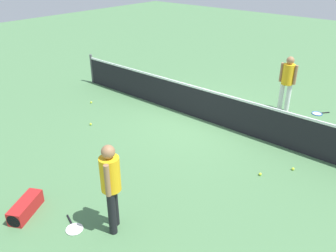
{
  "coord_description": "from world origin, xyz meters",
  "views": [
    {
      "loc": [
        5.33,
        -7.73,
        4.42
      ],
      "look_at": [
        0.76,
        -2.36,
        0.9
      ],
      "focal_mm": 37.17,
      "sensor_mm": 36.0,
      "label": 1
    }
  ],
  "objects_px": {
    "tennis_racket_far_player": "(318,113)",
    "tennis_ball_baseline": "(91,124)",
    "tennis_ball_stray_left": "(91,102)",
    "equipment_bag": "(25,209)",
    "player_near_side": "(111,182)",
    "tennis_ball_stray_right": "(260,174)",
    "tennis_racket_near_player": "(74,228)",
    "tennis_ball_midcourt": "(113,205)",
    "player_far_side": "(287,79)",
    "tennis_ball_by_net": "(120,186)",
    "tennis_ball_near_player": "(293,169)"
  },
  "relations": [
    {
      "from": "tennis_ball_stray_left",
      "to": "tennis_racket_far_player",
      "type": "bearing_deg",
      "value": 33.73
    },
    {
      "from": "player_far_side",
      "to": "tennis_ball_near_player",
      "type": "height_order",
      "value": "player_far_side"
    },
    {
      "from": "tennis_ball_baseline",
      "to": "tennis_ball_midcourt",
      "type": "bearing_deg",
      "value": -31.74
    },
    {
      "from": "tennis_ball_midcourt",
      "to": "tennis_ball_baseline",
      "type": "xyz_separation_m",
      "value": [
        -3.17,
        1.96,
        0.0
      ]
    },
    {
      "from": "tennis_ball_baseline",
      "to": "tennis_ball_stray_right",
      "type": "height_order",
      "value": "same"
    },
    {
      "from": "player_far_side",
      "to": "tennis_ball_by_net",
      "type": "bearing_deg",
      "value": -98.33
    },
    {
      "from": "player_near_side",
      "to": "tennis_ball_stray_left",
      "type": "distance_m",
      "value": 6.05
    },
    {
      "from": "tennis_ball_stray_right",
      "to": "tennis_ball_near_player",
      "type": "bearing_deg",
      "value": 55.04
    },
    {
      "from": "player_far_side",
      "to": "tennis_ball_stray_right",
      "type": "xyz_separation_m",
      "value": [
        1.15,
        -3.76,
        -0.98
      ]
    },
    {
      "from": "player_far_side",
      "to": "tennis_racket_far_player",
      "type": "distance_m",
      "value": 1.44
    },
    {
      "from": "tennis_ball_by_net",
      "to": "tennis_ball_stray_right",
      "type": "height_order",
      "value": "same"
    },
    {
      "from": "player_near_side",
      "to": "player_far_side",
      "type": "bearing_deg",
      "value": 89.4
    },
    {
      "from": "player_near_side",
      "to": "tennis_racket_far_player",
      "type": "bearing_deg",
      "value": 82.03
    },
    {
      "from": "tennis_ball_midcourt",
      "to": "equipment_bag",
      "type": "height_order",
      "value": "equipment_bag"
    },
    {
      "from": "tennis_racket_far_player",
      "to": "tennis_ball_midcourt",
      "type": "height_order",
      "value": "tennis_ball_midcourt"
    },
    {
      "from": "tennis_ball_midcourt",
      "to": "tennis_ball_baseline",
      "type": "distance_m",
      "value": 3.73
    },
    {
      "from": "player_near_side",
      "to": "tennis_ball_by_net",
      "type": "relative_size",
      "value": 25.76
    },
    {
      "from": "tennis_ball_near_player",
      "to": "tennis_ball_baseline",
      "type": "xyz_separation_m",
      "value": [
        -5.34,
        -1.53,
        0.0
      ]
    },
    {
      "from": "player_far_side",
      "to": "tennis_racket_far_player",
      "type": "bearing_deg",
      "value": 22.55
    },
    {
      "from": "tennis_ball_near_player",
      "to": "tennis_ball_by_net",
      "type": "height_order",
      "value": "same"
    },
    {
      "from": "equipment_bag",
      "to": "tennis_ball_stray_left",
      "type": "bearing_deg",
      "value": 128.71
    },
    {
      "from": "equipment_bag",
      "to": "tennis_ball_midcourt",
      "type": "bearing_deg",
      "value": 49.01
    },
    {
      "from": "tennis_ball_near_player",
      "to": "tennis_ball_stray_left",
      "type": "xyz_separation_m",
      "value": [
        -6.61,
        -0.5,
        0.0
      ]
    },
    {
      "from": "tennis_racket_near_player",
      "to": "tennis_ball_stray_right",
      "type": "relative_size",
      "value": 9.2
    },
    {
      "from": "player_far_side",
      "to": "tennis_ball_baseline",
      "type": "bearing_deg",
      "value": -128.9
    },
    {
      "from": "tennis_ball_midcourt",
      "to": "tennis_racket_far_player",
      "type": "bearing_deg",
      "value": 77.79
    },
    {
      "from": "player_near_side",
      "to": "tennis_ball_near_player",
      "type": "distance_m",
      "value": 4.33
    },
    {
      "from": "player_far_side",
      "to": "tennis_racket_near_player",
      "type": "bearing_deg",
      "value": -94.69
    },
    {
      "from": "tennis_racket_far_player",
      "to": "equipment_bag",
      "type": "xyz_separation_m",
      "value": [
        -2.57,
        -8.2,
        0.13
      ]
    },
    {
      "from": "tennis_ball_by_net",
      "to": "tennis_ball_stray_left",
      "type": "bearing_deg",
      "value": 148.71
    },
    {
      "from": "tennis_racket_far_player",
      "to": "tennis_ball_near_player",
      "type": "relative_size",
      "value": 8.59
    },
    {
      "from": "player_near_side",
      "to": "tennis_ball_by_net",
      "type": "distance_m",
      "value": 1.54
    },
    {
      "from": "tennis_ball_stray_left",
      "to": "equipment_bag",
      "type": "relative_size",
      "value": 0.08
    },
    {
      "from": "tennis_racket_near_player",
      "to": "tennis_ball_stray_right",
      "type": "bearing_deg",
      "value": 64.52
    },
    {
      "from": "tennis_ball_baseline",
      "to": "tennis_ball_stray_left",
      "type": "relative_size",
      "value": 1.0
    },
    {
      "from": "tennis_ball_near_player",
      "to": "tennis_racket_far_player",
      "type": "bearing_deg",
      "value": 100.73
    },
    {
      "from": "tennis_ball_near_player",
      "to": "tennis_ball_baseline",
      "type": "distance_m",
      "value": 5.55
    },
    {
      "from": "tennis_ball_stray_left",
      "to": "equipment_bag",
      "type": "xyz_separation_m",
      "value": [
        3.38,
        -4.22,
        0.11
      ]
    },
    {
      "from": "tennis_racket_far_player",
      "to": "tennis_ball_baseline",
      "type": "relative_size",
      "value": 8.59
    },
    {
      "from": "player_near_side",
      "to": "tennis_racket_near_player",
      "type": "bearing_deg",
      "value": -137.59
    },
    {
      "from": "player_far_side",
      "to": "tennis_ball_baseline",
      "type": "relative_size",
      "value": 25.76
    },
    {
      "from": "tennis_ball_stray_right",
      "to": "tennis_racket_far_player",
      "type": "bearing_deg",
      "value": 92.61
    },
    {
      "from": "player_near_side",
      "to": "tennis_ball_baseline",
      "type": "xyz_separation_m",
      "value": [
        -3.65,
        2.34,
        -0.98
      ]
    },
    {
      "from": "player_near_side",
      "to": "tennis_ball_stray_right",
      "type": "relative_size",
      "value": 25.76
    },
    {
      "from": "tennis_ball_baseline",
      "to": "player_far_side",
      "type": "bearing_deg",
      "value": 51.1
    },
    {
      "from": "tennis_ball_stray_right",
      "to": "equipment_bag",
      "type": "height_order",
      "value": "equipment_bag"
    },
    {
      "from": "tennis_racket_near_player",
      "to": "tennis_ball_near_player",
      "type": "height_order",
      "value": "tennis_ball_near_player"
    },
    {
      "from": "tennis_racket_near_player",
      "to": "tennis_ball_baseline",
      "type": "bearing_deg",
      "value": 137.69
    },
    {
      "from": "tennis_racket_near_player",
      "to": "tennis_ball_midcourt",
      "type": "xyz_separation_m",
      "value": [
        0.06,
        0.87,
        0.02
      ]
    },
    {
      "from": "tennis_racket_near_player",
      "to": "tennis_ball_by_net",
      "type": "distance_m",
      "value": 1.39
    }
  ]
}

